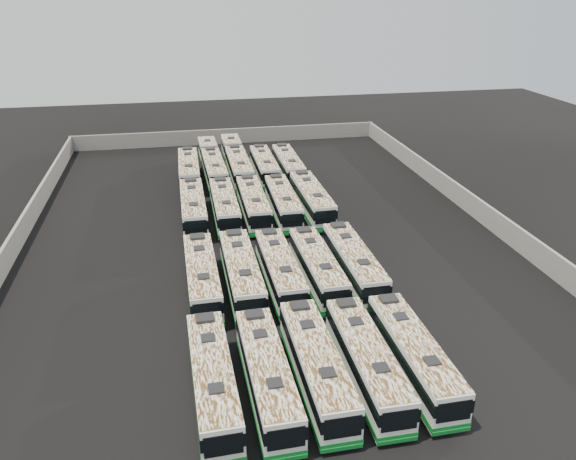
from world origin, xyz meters
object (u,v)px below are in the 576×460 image
Objects in this scene: bus_midfront_left at (242,273)px; bus_midback_right at (283,203)px; bus_midback_left at (225,206)px; bus_midfront_center at (280,270)px; bus_front_far_right at (413,355)px; bus_midback_center at (253,204)px; bus_front_far_left at (213,380)px; bus_front_center at (316,366)px; bus_back_center at (236,161)px; bus_back_far_left at (189,170)px; bus_back_far_right at (288,165)px; bus_midfront_far_left at (202,277)px; bus_midfront_far_right at (353,263)px; bus_back_left at (212,163)px; bus_midfront_right at (317,268)px; bus_front_right at (366,361)px; bus_midback_far_right at (312,199)px; bus_midback_far_left at (193,208)px; bus_front_left at (267,375)px; bus_back_right at (264,166)px.

bus_midback_right is at bearing 66.83° from bus_midfront_left.
bus_midfront_center is at bearing -78.20° from bus_midback_left.
bus_front_far_right is 0.98× the size of bus_midback_center.
bus_front_far_right is 0.99× the size of bus_midback_left.
bus_front_far_left is 1.00× the size of bus_midback_left.
bus_front_center is 0.64× the size of bus_back_center.
bus_back_far_left is 12.13m from bus_back_far_right.
bus_midback_center is at bearing 78.06° from bus_midfront_left.
bus_back_center is (5.97, 29.70, 0.03)m from bus_midfront_far_left.
bus_midfront_far_right is 0.64× the size of bus_back_center.
bus_front_center is at bearing -0.58° from bus_front_far_left.
bus_front_far_right is 0.64× the size of bus_back_left.
bus_back_center reaches higher than bus_midfront_right.
bus_front_right is at bearing -179.57° from bus_front_far_right.
bus_midback_right is 15.52m from bus_back_far_left.
bus_midfront_far_right is at bearing -73.99° from bus_back_left.
bus_back_left is 3.08m from bus_back_center.
bus_front_center is 0.98× the size of bus_midback_far_right.
bus_midback_far_left reaches higher than bus_midfront_right.
bus_back_far_right is (6.06, 12.08, -0.01)m from bus_midback_center.
bus_front_left is 15.42m from bus_midfront_far_right.
bus_front_far_right is (12.24, -0.01, -0.01)m from bus_front_far_left.
bus_midback_far_right is at bearing 76.78° from bus_front_center.
bus_front_right reaches higher than bus_front_far_right.
bus_front_left is 0.99× the size of bus_midback_left.
bus_midback_left is 12.79m from bus_back_far_left.
bus_back_far_left is 6.66m from bus_back_center.
bus_midback_left is at bearing -126.06° from bus_back_far_right.
bus_front_right is at bearing -93.84° from bus_back_far_right.
bus_front_right reaches higher than bus_back_right.
bus_midback_far_right is (3.02, 26.98, 0.06)m from bus_front_right.
bus_midfront_far_left is 9.14m from bus_midfront_right.
bus_front_far_right is at bearing -65.65° from bus_midback_far_left.
bus_midfront_left is at bearing 74.28° from bus_front_far_left.
bus_back_center is at bearing 25.60° from bus_back_far_left.
bus_front_right is 42.25m from bus_back_center.
bus_midfront_right is 0.97× the size of bus_midback_far_left.
bus_midfront_left is 1.04× the size of bus_midfront_center.
bus_front_far_left is at bearing -102.61° from bus_back_right.
bus_front_center is at bearing -64.50° from bus_midfront_far_left.
bus_midback_center is 3.07m from bus_midback_right.
bus_back_far_left is (-12.23, 39.28, 0.06)m from bus_front_far_right.
bus_front_far_right is at bearing -78.87° from bus_back_left.
bus_midfront_far_left reaches higher than bus_midfront_center.
bus_back_far_right reaches higher than bus_front_far_left.
bus_back_center is at bearing 68.21° from bus_midback_far_left.
bus_front_far_right is at bearing -84.96° from bus_back_right.
bus_midback_right is 3.10m from bus_midback_far_right.
bus_midfront_left reaches higher than bus_midfront_far_right.
bus_back_far_left is at bearing -139.58° from bus_back_left.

